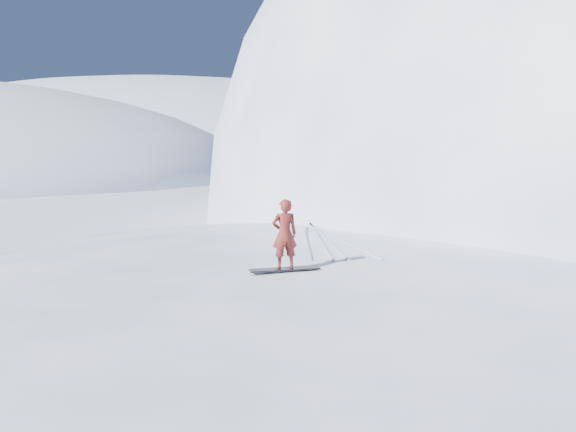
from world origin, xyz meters
The scene contains 8 objects.
ground centered at (0.00, 0.00, 0.00)m, with size 400.00×400.00×0.00m, color white.
near_ridge centered at (1.00, 3.00, 0.00)m, with size 36.00×28.00×4.80m, color white.
peak_shoulder centered at (10.00, 20.00, 0.00)m, with size 28.00×24.00×18.00m, color white.
far_ridge_c centered at (-40.00, 110.00, 0.00)m, with size 140.00×90.00×36.00m, color white.
wind_bumps centered at (-0.56, 2.12, 0.00)m, with size 16.00×14.40×1.00m.
snowboard centered at (-1.01, 0.78, 2.41)m, with size 1.63×0.30×0.03m, color black.
snowboarder centered at (-1.01, 0.78, 3.23)m, with size 0.58×0.38×1.60m, color maroon.
board_tracks centered at (-0.22, 4.78, 2.42)m, with size 2.40×5.98×0.04m.
Camera 1 is at (0.04, -11.76, 5.44)m, focal length 35.00 mm.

